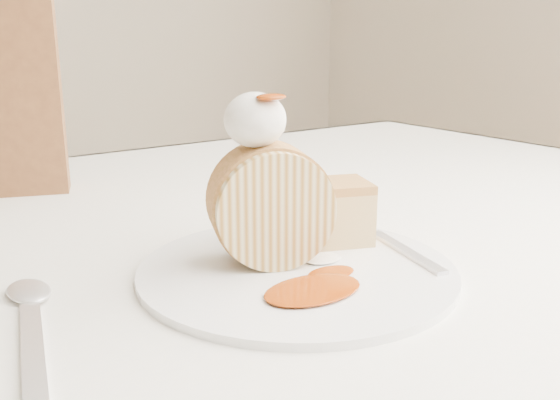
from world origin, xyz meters
TOP-DOWN VIEW (x-y plane):
  - table at (0.00, 0.20)m, footprint 1.40×0.90m
  - plate at (-0.02, 0.04)m, footprint 0.34×0.34m
  - roulade_slice at (-0.03, 0.06)m, footprint 0.11×0.09m
  - cake_chunk at (0.05, 0.07)m, footprint 0.07×0.07m
  - whipped_cream at (-0.04, 0.07)m, footprint 0.05×0.05m
  - caramel_drizzle at (-0.03, 0.05)m, footprint 0.03×0.02m
  - caramel_pool at (-0.04, -0.01)m, footprint 0.10×0.08m
  - fork at (0.08, 0.01)m, footprint 0.06×0.16m
  - spoon at (-0.23, 0.03)m, footprint 0.07×0.18m

SIDE VIEW (x-z plane):
  - table at x=0.00m, z-range 0.29..1.04m
  - spoon at x=-0.23m, z-range 0.75..0.75m
  - plate at x=-0.02m, z-range 0.75..0.76m
  - fork at x=0.08m, z-range 0.76..0.76m
  - caramel_pool at x=-0.04m, z-range 0.76..0.76m
  - cake_chunk at x=0.05m, z-range 0.76..0.81m
  - roulade_slice at x=-0.03m, z-range 0.76..0.85m
  - whipped_cream at x=-0.04m, z-range 0.85..0.90m
  - caramel_drizzle at x=-0.03m, z-range 0.90..0.90m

